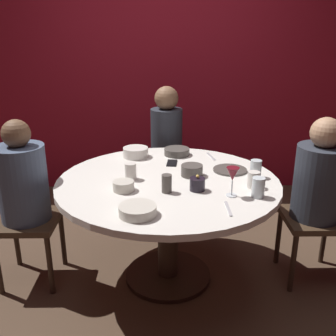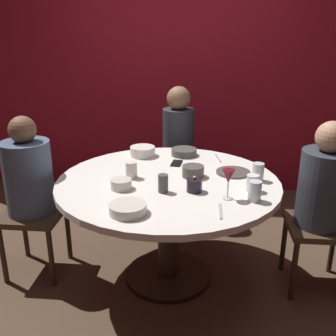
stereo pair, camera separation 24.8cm
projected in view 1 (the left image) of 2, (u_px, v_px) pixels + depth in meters
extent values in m
plane|color=#4C3828|center=(168.00, 276.00, 2.76)|extent=(8.00, 8.00, 0.00)
cube|color=maroon|center=(166.00, 67.00, 3.96)|extent=(6.00, 0.10, 2.60)
cylinder|color=silver|center=(168.00, 182.00, 2.52)|extent=(1.44, 1.44, 0.04)
cylinder|color=#332319|center=(168.00, 233.00, 2.64)|extent=(0.14, 0.14, 0.70)
cylinder|color=#2D2116|center=(168.00, 274.00, 2.76)|extent=(0.60, 0.60, 0.03)
cube|color=#3F2D1E|center=(28.00, 221.00, 2.60)|extent=(0.40, 0.40, 0.04)
cylinder|color=#475670|center=(23.00, 183.00, 2.51)|extent=(0.32, 0.32, 0.50)
sphere|color=brown|center=(16.00, 134.00, 2.39)|extent=(0.18, 0.18, 0.18)
cylinder|color=#332319|center=(50.00, 265.00, 2.52)|extent=(0.04, 0.04, 0.43)
cylinder|color=#332319|center=(16.00, 239.00, 2.84)|extent=(0.04, 0.04, 0.43)
cylinder|color=#332319|center=(63.00, 238.00, 2.84)|extent=(0.04, 0.04, 0.43)
cube|color=#3F2D1E|center=(167.00, 169.00, 3.55)|extent=(0.40, 0.40, 0.04)
cylinder|color=#2D333D|center=(167.00, 139.00, 3.45)|extent=(0.28, 0.28, 0.54)
sphere|color=#8C6647|center=(166.00, 98.00, 3.33)|extent=(0.21, 0.21, 0.21)
cylinder|color=#332319|center=(149.00, 186.00, 3.78)|extent=(0.04, 0.04, 0.43)
cylinder|color=#332319|center=(148.00, 201.00, 3.46)|extent=(0.04, 0.04, 0.43)
cylinder|color=#332319|center=(184.00, 186.00, 3.79)|extent=(0.04, 0.04, 0.43)
cylinder|color=#332319|center=(186.00, 200.00, 3.47)|extent=(0.04, 0.04, 0.43)
cube|color=#3F2D1E|center=(314.00, 219.00, 2.62)|extent=(0.40, 0.40, 0.04)
cylinder|color=#2D333D|center=(319.00, 183.00, 2.53)|extent=(0.33, 0.33, 0.49)
sphere|color=tan|center=(326.00, 133.00, 2.42)|extent=(0.20, 0.20, 0.20)
cylinder|color=#332319|center=(324.00, 237.00, 2.86)|extent=(0.04, 0.04, 0.43)
cylinder|color=#332319|center=(278.00, 237.00, 2.86)|extent=(0.04, 0.04, 0.43)
cylinder|color=#332319|center=(293.00, 263.00, 2.54)|extent=(0.04, 0.04, 0.43)
cylinder|color=black|center=(197.00, 184.00, 2.33)|extent=(0.09, 0.09, 0.08)
sphere|color=#F9D159|center=(198.00, 176.00, 2.31)|extent=(0.02, 0.02, 0.02)
cylinder|color=silver|center=(231.00, 195.00, 2.27)|extent=(0.06, 0.06, 0.01)
cylinder|color=silver|center=(232.00, 188.00, 2.25)|extent=(0.01, 0.01, 0.09)
cone|color=maroon|center=(233.00, 174.00, 2.22)|extent=(0.08, 0.08, 0.08)
cylinder|color=#4C4742|center=(230.00, 170.00, 2.66)|extent=(0.23, 0.23, 0.01)
cube|color=black|center=(172.00, 163.00, 2.81)|extent=(0.08, 0.15, 0.01)
cylinder|color=beige|center=(138.00, 210.00, 2.02)|extent=(0.20, 0.20, 0.05)
cylinder|color=#4C4742|center=(177.00, 152.00, 3.00)|extent=(0.20, 0.20, 0.05)
cylinder|color=silver|center=(136.00, 152.00, 2.94)|extent=(0.19, 0.19, 0.07)
cylinder|color=#4C4742|center=(192.00, 170.00, 2.57)|extent=(0.14, 0.14, 0.07)
cylinder|color=beige|center=(124.00, 186.00, 2.33)|extent=(0.13, 0.13, 0.06)
cylinder|color=silver|center=(131.00, 171.00, 2.50)|extent=(0.08, 0.08, 0.11)
cylinder|color=silver|center=(258.00, 187.00, 2.23)|extent=(0.07, 0.07, 0.12)
cylinder|color=#4C4742|center=(167.00, 184.00, 2.30)|extent=(0.06, 0.06, 0.11)
cylinder|color=silver|center=(256.00, 169.00, 2.53)|extent=(0.07, 0.07, 0.12)
cylinder|color=silver|center=(254.00, 180.00, 2.37)|extent=(0.07, 0.07, 0.10)
cube|color=#B7B7BC|center=(211.00, 156.00, 2.96)|extent=(0.05, 0.18, 0.01)
cube|color=#B7B7BC|center=(228.00, 209.00, 2.10)|extent=(0.02, 0.18, 0.01)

